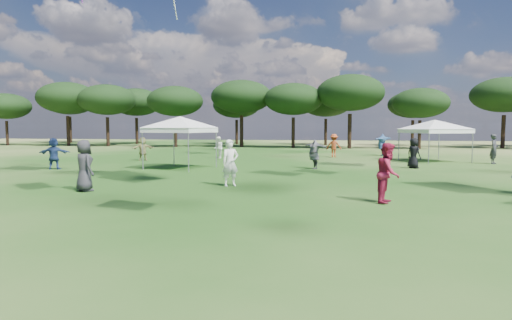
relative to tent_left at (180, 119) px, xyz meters
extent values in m
cylinder|color=black|center=(-30.09, 23.97, -1.20)|extent=(0.33, 0.33, 2.92)
ellipsoid|color=black|center=(-30.09, 23.97, 2.01)|extent=(5.67, 5.67, 3.06)
cylinder|color=black|center=(-22.19, 24.16, -0.92)|extent=(0.40, 0.40, 3.49)
ellipsoid|color=black|center=(-22.19, 24.16, 2.93)|extent=(6.79, 6.79, 3.66)
cylinder|color=black|center=(-17.05, 23.88, -1.01)|extent=(0.38, 0.38, 3.32)
ellipsoid|color=black|center=(-17.05, 23.88, 2.64)|extent=(6.44, 6.44, 3.47)
cylinder|color=black|center=(-8.64, 23.17, -1.09)|extent=(0.36, 0.36, 3.14)
ellipsoid|color=black|center=(-8.64, 23.17, 2.37)|extent=(6.11, 6.11, 3.29)
cylinder|color=black|center=(-1.52, 24.68, -0.93)|extent=(0.40, 0.40, 3.46)
ellipsoid|color=black|center=(-1.52, 24.68, 2.88)|extent=(6.73, 6.73, 3.63)
cylinder|color=black|center=(4.29, 23.50, -1.06)|extent=(0.37, 0.37, 3.21)
ellipsoid|color=black|center=(4.29, 23.50, 2.47)|extent=(6.24, 6.24, 3.36)
cylinder|color=black|center=(10.12, 23.04, -0.89)|extent=(0.41, 0.41, 3.56)
ellipsoid|color=black|center=(10.12, 23.04, 3.03)|extent=(6.91, 6.91, 3.73)
cylinder|color=black|center=(17.06, 23.38, -1.22)|extent=(0.33, 0.33, 2.88)
ellipsoid|color=black|center=(17.06, 23.38, 1.95)|extent=(5.60, 5.60, 3.02)
cylinder|color=black|center=(25.83, 25.84, -0.94)|extent=(0.39, 0.39, 3.44)
ellipsoid|color=black|center=(25.83, 25.84, 2.84)|extent=(6.69, 6.69, 3.60)
cylinder|color=black|center=(-27.22, 32.43, -0.85)|extent=(0.41, 0.41, 3.62)
ellipsoid|color=black|center=(-27.22, 32.43, 3.13)|extent=(7.03, 7.03, 3.79)
cylinder|color=black|center=(-16.53, 30.43, -0.98)|extent=(0.39, 0.39, 3.37)
ellipsoid|color=black|center=(-16.53, 30.43, 2.73)|extent=(6.54, 6.54, 3.53)
cylinder|color=black|center=(-3.65, 32.18, -1.11)|extent=(0.36, 0.36, 3.11)
ellipsoid|color=black|center=(-3.65, 32.18, 2.32)|extent=(6.05, 6.05, 3.26)
cylinder|color=black|center=(7.69, 31.39, -1.07)|extent=(0.37, 0.37, 3.20)
ellipsoid|color=black|center=(7.69, 31.39, 2.45)|extent=(6.21, 6.21, 3.35)
cylinder|color=black|center=(17.69, 30.21, -1.17)|extent=(0.34, 0.34, 2.99)
ellipsoid|color=black|center=(17.69, 30.21, 2.12)|extent=(5.81, 5.81, 3.13)
cylinder|color=gray|center=(-1.71, -1.00, -1.61)|extent=(0.06, 0.06, 2.12)
cylinder|color=gray|center=(1.00, -1.71, -1.61)|extent=(0.06, 0.06, 2.12)
cylinder|color=gray|center=(-1.00, 1.71, -1.61)|extent=(0.06, 0.06, 2.12)
cylinder|color=gray|center=(1.71, 1.00, -1.61)|extent=(0.06, 0.06, 2.12)
cube|color=white|center=(0.00, 0.00, -0.60)|extent=(3.62, 3.62, 0.25)
pyramid|color=white|center=(0.00, 0.00, 0.13)|extent=(5.84, 5.84, 0.60)
cylinder|color=gray|center=(13.81, 5.01, -1.66)|extent=(0.06, 0.06, 2.01)
cylinder|color=gray|center=(16.67, 6.28, -1.66)|extent=(0.06, 0.06, 2.01)
cylinder|color=gray|center=(12.55, 7.87, -1.66)|extent=(0.06, 0.06, 2.01)
cylinder|color=gray|center=(15.41, 9.14, -1.66)|extent=(0.06, 0.06, 2.01)
cube|color=white|center=(14.61, 7.07, -0.70)|extent=(4.34, 4.34, 0.25)
pyramid|color=white|center=(14.61, 7.07, 0.02)|extent=(6.12, 6.12, 0.60)
imported|color=navy|center=(12.00, 12.10, -1.81)|extent=(1.78, 1.97, 1.70)
imported|color=navy|center=(-6.45, -1.49, -1.83)|extent=(1.62, 0.96, 1.67)
imported|color=black|center=(12.39, 2.15, -1.85)|extent=(0.92, 0.95, 1.64)
imported|color=maroon|center=(9.51, -8.97, -1.77)|extent=(0.91, 1.03, 1.78)
imported|color=white|center=(0.19, 7.51, -1.89)|extent=(0.86, 0.93, 1.55)
imported|color=#9E3C1A|center=(8.29, 9.79, -1.81)|extent=(1.22, 0.87, 1.71)
imported|color=white|center=(4.13, -6.22, -1.78)|extent=(0.77, 0.70, 1.77)
imported|color=#2D2D32|center=(17.74, 5.79, -1.76)|extent=(0.71, 0.79, 1.81)
imported|color=#46454A|center=(7.10, 0.92, -1.88)|extent=(1.55, 1.86, 1.56)
imported|color=#988F53|center=(-4.30, 4.81, -1.88)|extent=(1.49, 1.12, 1.57)
imported|color=#2A292E|center=(-0.61, -8.29, -1.76)|extent=(1.05, 0.98, 1.80)
camera|label=1|loc=(7.67, -21.95, -0.41)|focal=30.00mm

